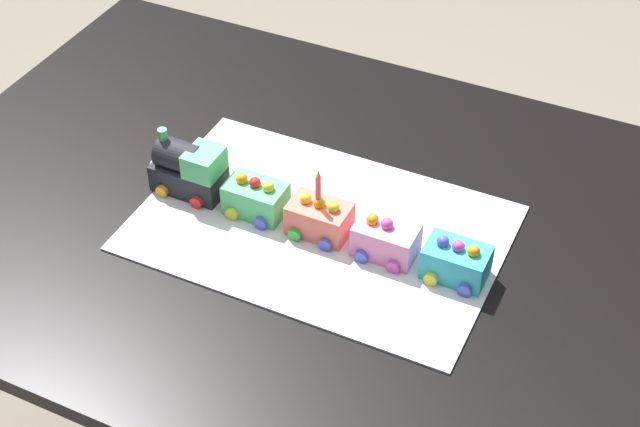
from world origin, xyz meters
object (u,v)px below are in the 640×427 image
at_px(birthday_candle, 318,185).
at_px(dining_table, 304,260).
at_px(cake_locomotive, 189,169).
at_px(cake_car_tanker_turquoise, 456,261).
at_px(cake_car_caboose_mint_green, 256,198).
at_px(cake_car_hopper_bubblegum, 386,239).
at_px(cake_car_flatbed_coral, 319,218).

bearing_deg(birthday_candle, dining_table, 144.68).
relative_size(dining_table, cake_locomotive, 10.00).
bearing_deg(cake_car_tanker_turquoise, cake_car_caboose_mint_green, 180.00).
bearing_deg(birthday_candle, cake_car_caboose_mint_green, -180.00).
xyz_separation_m(cake_car_caboose_mint_green, cake_car_tanker_turquoise, (0.35, 0.00, 0.00)).
height_order(cake_car_caboose_mint_green, cake_car_tanker_turquoise, same).
xyz_separation_m(cake_locomotive, cake_car_hopper_bubblegum, (0.36, -0.00, -0.02)).
height_order(dining_table, cake_car_hopper_bubblegum, cake_car_hopper_bubblegum).
bearing_deg(cake_locomotive, cake_car_tanker_turquoise, -0.00).
bearing_deg(cake_locomotive, birthday_candle, 0.00).
height_order(dining_table, cake_car_tanker_turquoise, cake_car_tanker_turquoise).
distance_m(cake_locomotive, cake_car_flatbed_coral, 0.25).
xyz_separation_m(cake_car_hopper_bubblegum, birthday_candle, (-0.12, 0.00, 0.07)).
bearing_deg(cake_car_flatbed_coral, cake_car_tanker_turquoise, 0.00).
distance_m(cake_car_tanker_turquoise, birthday_candle, 0.25).
xyz_separation_m(cake_car_caboose_mint_green, cake_car_hopper_bubblegum, (0.24, 0.00, -0.00)).
bearing_deg(cake_car_hopper_bubblegum, birthday_candle, 180.00).
relative_size(cake_car_caboose_mint_green, cake_car_hopper_bubblegum, 1.00).
relative_size(cake_car_tanker_turquoise, birthday_candle, 1.77).
height_order(dining_table, cake_car_flatbed_coral, cake_car_flatbed_coral).
xyz_separation_m(dining_table, cake_car_tanker_turquoise, (0.28, -0.03, 0.14)).
distance_m(cake_car_caboose_mint_green, birthday_candle, 0.14).
height_order(dining_table, cake_locomotive, cake_locomotive).
height_order(cake_car_tanker_turquoise, birthday_candle, birthday_candle).
bearing_deg(cake_car_tanker_turquoise, cake_car_hopper_bubblegum, 180.00).
height_order(cake_car_hopper_bubblegum, birthday_candle, birthday_candle).
relative_size(dining_table, cake_car_tanker_turquoise, 14.00).
xyz_separation_m(cake_car_caboose_mint_green, birthday_candle, (0.12, 0.00, 0.07)).
xyz_separation_m(cake_car_tanker_turquoise, birthday_candle, (-0.24, 0.00, 0.07)).
bearing_deg(cake_locomotive, cake_car_caboose_mint_green, -0.00).
bearing_deg(cake_car_hopper_bubblegum, cake_locomotive, 180.00).
xyz_separation_m(cake_locomotive, cake_car_caboose_mint_green, (0.13, -0.00, -0.02)).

